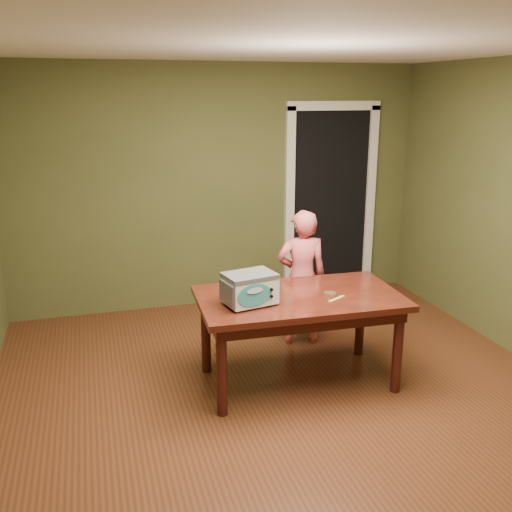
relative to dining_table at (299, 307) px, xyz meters
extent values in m
plane|color=brown|center=(-0.18, -0.49, -0.65)|extent=(5.00, 5.00, 0.00)
cube|color=brown|center=(-0.18, 2.01, 0.65)|extent=(4.50, 0.02, 2.60)
cube|color=white|center=(-0.18, -0.49, 1.95)|extent=(4.50, 5.00, 0.02)
cube|color=black|center=(1.12, 2.31, 0.40)|extent=(0.90, 0.60, 2.10)
cube|color=black|center=(1.12, 1.99, 0.40)|extent=(0.90, 0.02, 2.10)
cube|color=white|center=(0.62, 1.98, 0.40)|extent=(0.10, 0.06, 2.20)
cube|color=white|center=(1.62, 1.98, 0.40)|extent=(0.10, 0.06, 2.20)
cube|color=white|center=(1.12, 1.98, 1.50)|extent=(1.10, 0.06, 0.10)
cube|color=black|center=(0.00, 0.00, 0.07)|extent=(1.63, 0.96, 0.05)
cube|color=#38130E|center=(0.00, 0.00, 0.00)|extent=(1.51, 0.84, 0.10)
cylinder|color=#38130E|center=(-0.71, -0.32, -0.30)|extent=(0.08, 0.08, 0.70)
cylinder|color=#38130E|center=(-0.69, 0.38, -0.30)|extent=(0.08, 0.08, 0.70)
cylinder|color=#38130E|center=(0.69, -0.38, -0.30)|extent=(0.08, 0.08, 0.70)
cylinder|color=#38130E|center=(0.71, 0.32, -0.30)|extent=(0.08, 0.08, 0.70)
cylinder|color=#4C4F54|center=(-0.56, -0.21, 0.11)|extent=(0.03, 0.03, 0.02)
cylinder|color=#4C4F54|center=(-0.60, -0.01, 0.11)|extent=(0.03, 0.03, 0.02)
cylinder|color=#4C4F54|center=(-0.26, -0.14, 0.11)|extent=(0.03, 0.03, 0.02)
cylinder|color=#4C4F54|center=(-0.30, 0.05, 0.11)|extent=(0.03, 0.03, 0.02)
cube|color=white|center=(-0.43, -0.08, 0.22)|extent=(0.41, 0.33, 0.21)
cube|color=#4C4F54|center=(-0.43, -0.08, 0.33)|extent=(0.42, 0.34, 0.03)
cube|color=#4C4F54|center=(-0.62, -0.12, 0.22)|extent=(0.06, 0.23, 0.16)
cube|color=#4C4F54|center=(-0.24, -0.04, 0.22)|extent=(0.06, 0.23, 0.16)
ellipsoid|color=teal|center=(-0.43, -0.22, 0.22)|extent=(0.27, 0.06, 0.17)
cylinder|color=black|center=(-0.29, -0.19, 0.24)|extent=(0.03, 0.02, 0.03)
cylinder|color=black|center=(-0.29, -0.19, 0.19)|extent=(0.02, 0.02, 0.02)
cylinder|color=silver|center=(0.23, -0.07, 0.11)|extent=(0.10, 0.10, 0.02)
cylinder|color=#51341B|center=(0.23, -0.07, 0.12)|extent=(0.09, 0.09, 0.01)
cube|color=#D2B75B|center=(0.25, -0.17, 0.10)|extent=(0.17, 0.11, 0.01)
imported|color=#E55E66|center=(0.30, 0.72, -0.01)|extent=(0.51, 0.38, 1.28)
camera|label=1|loc=(-1.53, -3.97, 1.65)|focal=40.00mm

